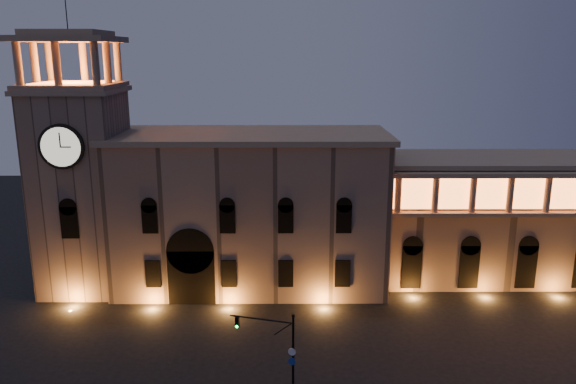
# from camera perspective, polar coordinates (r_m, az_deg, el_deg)

# --- Properties ---
(government_building) EXTENTS (30.80, 12.80, 17.60)m
(government_building) POSITION_cam_1_polar(r_m,az_deg,el_deg) (63.87, -3.90, -1.84)
(government_building) COLOR #826755
(government_building) RESTS_ON ground
(clock_tower) EXTENTS (9.80, 9.80, 32.40)m
(clock_tower) POSITION_cam_1_polar(r_m,az_deg,el_deg) (65.84, -20.23, 1.14)
(clock_tower) COLOR #826755
(clock_tower) RESTS_ON ground
(colonnade_wing) EXTENTS (40.60, 11.50, 14.50)m
(colonnade_wing) POSITION_cam_1_polar(r_m,az_deg,el_deg) (72.56, 24.20, -2.30)
(colonnade_wing) COLOR #7D6250
(colonnade_wing) RESTS_ON ground
(traffic_light) EXTENTS (5.16, 1.66, 7.29)m
(traffic_light) POSITION_cam_1_polar(r_m,az_deg,el_deg) (44.57, -0.64, -16.16)
(traffic_light) COLOR black
(traffic_light) RESTS_ON ground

